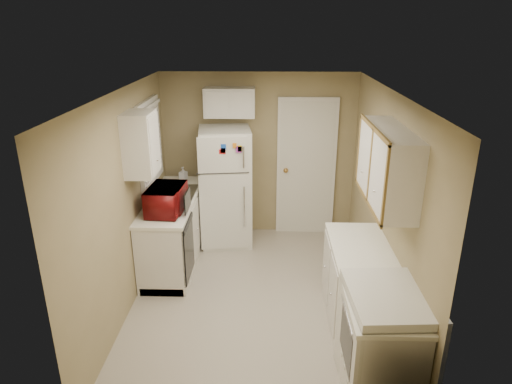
{
  "coord_description": "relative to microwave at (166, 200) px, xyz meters",
  "views": [
    {
      "loc": [
        0.15,
        -4.56,
        3.06
      ],
      "look_at": [
        0.0,
        0.5,
        1.15
      ],
      "focal_mm": 32.0,
      "sensor_mm": 36.0,
      "label": 1
    }
  ],
  "objects": [
    {
      "name": "window_blinds",
      "position": [
        -0.29,
        0.6,
        0.55
      ],
      "size": [
        0.1,
        0.98,
        1.08
      ],
      "primitive_type": "cube",
      "color": "silver",
      "rests_on": "wall_left"
    },
    {
      "name": "upper_cabinet_right",
      "position": [
        2.32,
        -0.95,
        0.75
      ],
      "size": [
        0.3,
        1.2,
        0.7
      ],
      "primitive_type": "cube",
      "color": "silver",
      "rests_on": "wall_right"
    },
    {
      "name": "cabinet_over_fridge",
      "position": [
        0.67,
        1.3,
        0.95
      ],
      "size": [
        0.7,
        0.3,
        0.4
      ],
      "primitive_type": "cube",
      "color": "silver",
      "rests_on": "wall_back"
    },
    {
      "name": "stove",
      "position": [
        2.22,
        -1.81,
        -0.55
      ],
      "size": [
        0.71,
        0.86,
        0.99
      ],
      "primitive_type": "cube",
      "rotation": [
        0.0,
        0.0,
        0.06
      ],
      "color": "silver",
      "rests_on": "floor"
    },
    {
      "name": "left_counter",
      "position": [
        -0.03,
        0.45,
        -0.6
      ],
      "size": [
        0.6,
        1.8,
        0.9
      ],
      "primitive_type": "cube",
      "color": "silver",
      "rests_on": "floor"
    },
    {
      "name": "wall_back",
      "position": [
        1.07,
        1.45,
        0.15
      ],
      "size": [
        2.8,
        2.8,
        0.0
      ],
      "primitive_type": "plane",
      "color": "#998961",
      "rests_on": "floor"
    },
    {
      "name": "dishwasher",
      "position": [
        0.26,
        -0.15,
        -0.56
      ],
      "size": [
        0.03,
        0.58,
        0.72
      ],
      "primitive_type": "cube",
      "color": "black",
      "rests_on": "floor"
    },
    {
      "name": "right_counter",
      "position": [
        2.17,
        -1.25,
        -0.6
      ],
      "size": [
        0.6,
        2.0,
        0.9
      ],
      "primitive_type": "cube",
      "color": "silver",
      "rests_on": "floor"
    },
    {
      "name": "interior_door",
      "position": [
        1.77,
        1.41,
        -0.03
      ],
      "size": [
        0.86,
        0.06,
        2.08
      ],
      "primitive_type": "cube",
      "color": "silver",
      "rests_on": "floor"
    },
    {
      "name": "wall_left",
      "position": [
        -0.33,
        -0.45,
        0.15
      ],
      "size": [
        3.8,
        3.8,
        0.0
      ],
      "primitive_type": "plane",
      "color": "#998961",
      "rests_on": "floor"
    },
    {
      "name": "upper_cabinet_left",
      "position": [
        -0.18,
        -0.23,
        0.75
      ],
      "size": [
        0.3,
        0.45,
        0.7
      ],
      "primitive_type": "cube",
      "color": "silver",
      "rests_on": "wall_left"
    },
    {
      "name": "wall_front",
      "position": [
        1.07,
        -2.35,
        0.15
      ],
      "size": [
        2.8,
        2.8,
        0.0
      ],
      "primitive_type": "plane",
      "color": "#998961",
      "rests_on": "floor"
    },
    {
      "name": "sink",
      "position": [
        -0.03,
        0.6,
        -0.19
      ],
      "size": [
        0.54,
        0.74,
        0.16
      ],
      "primitive_type": "cube",
      "color": "gray",
      "rests_on": "left_counter"
    },
    {
      "name": "refrigerator",
      "position": [
        0.61,
        1.06,
        -0.21
      ],
      "size": [
        0.77,
        0.75,
        1.69
      ],
      "primitive_type": "cube",
      "rotation": [
        0.0,
        0.0,
        0.12
      ],
      "color": "silver",
      "rests_on": "floor"
    },
    {
      "name": "ceiling",
      "position": [
        1.07,
        -0.45,
        1.35
      ],
      "size": [
        3.8,
        3.8,
        0.0
      ],
      "primitive_type": "plane",
      "color": "white",
      "rests_on": "floor"
    },
    {
      "name": "microwave",
      "position": [
        0.0,
        0.0,
        0.0
      ],
      "size": [
        0.6,
        0.36,
        0.39
      ],
      "primitive_type": "imported",
      "rotation": [
        0.0,
        0.0,
        1.5
      ],
      "color": "maroon",
      "rests_on": "left_counter"
    },
    {
      "name": "floor",
      "position": [
        1.07,
        -0.45,
        -1.05
      ],
      "size": [
        3.8,
        3.8,
        0.0
      ],
      "primitive_type": "plane",
      "color": "beige",
      "rests_on": "ground"
    },
    {
      "name": "soap_bottle",
      "position": [
        -0.0,
        1.13,
        -0.05
      ],
      "size": [
        0.12,
        0.12,
        0.21
      ],
      "primitive_type": "imported",
      "rotation": [
        0.0,
        0.0,
        -0.34
      ],
      "color": "white",
      "rests_on": "left_counter"
    },
    {
      "name": "wall_right",
      "position": [
        2.47,
        -0.45,
        0.15
      ],
      "size": [
        3.8,
        3.8,
        0.0
      ],
      "primitive_type": "plane",
      "color": "#998961",
      "rests_on": "floor"
    }
  ]
}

